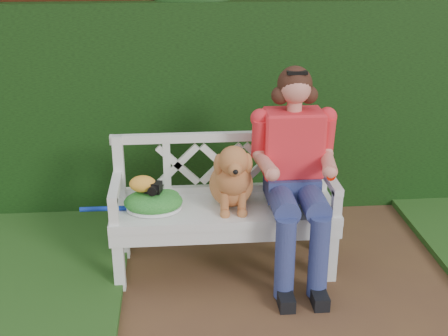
{
  "coord_description": "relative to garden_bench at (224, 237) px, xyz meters",
  "views": [
    {
      "loc": [
        -0.72,
        -2.9,
        2.22
      ],
      "look_at": [
        -0.42,
        0.71,
        0.75
      ],
      "focal_mm": 48.0,
      "sensor_mm": 36.0,
      "label": 1
    }
  ],
  "objects": [
    {
      "name": "ground",
      "position": [
        0.42,
        -0.71,
        -0.24
      ],
      "size": [
        60.0,
        60.0,
        0.0
      ],
      "primitive_type": "plane",
      "color": "brown"
    },
    {
      "name": "camera_item",
      "position": [
        -0.46,
        -0.03,
        0.41
      ],
      "size": [
        0.12,
        0.1,
        0.07
      ],
      "primitive_type": "cube",
      "rotation": [
        0.0,
        0.0,
        -0.29
      ],
      "color": "black",
      "rests_on": "green_bag"
    },
    {
      "name": "tennis_racket",
      "position": [
        -0.5,
        -0.02,
        0.26
      ],
      "size": [
        0.75,
        0.47,
        0.03
      ],
      "primitive_type": null,
      "rotation": [
        0.0,
        0.0,
        0.27
      ],
      "color": "white",
      "rests_on": "garden_bench"
    },
    {
      "name": "ivy_hedge",
      "position": [
        0.42,
        0.97,
        0.61
      ],
      "size": [
        10.0,
        0.18,
        1.7
      ],
      "primitive_type": "cube",
      "color": "#194412",
      "rests_on": "ground"
    },
    {
      "name": "green_bag",
      "position": [
        -0.47,
        -0.03,
        0.31
      ],
      "size": [
        0.4,
        0.32,
        0.13
      ],
      "primitive_type": null,
      "rotation": [
        0.0,
        0.0,
        0.06
      ],
      "color": "#2F782B",
      "rests_on": "garden_bench"
    },
    {
      "name": "brick_wall",
      "position": [
        0.42,
        1.19,
        0.86
      ],
      "size": [
        10.0,
        0.3,
        2.2
      ],
      "primitive_type": "cube",
      "color": "maroon",
      "rests_on": "ground"
    },
    {
      "name": "seated_woman",
      "position": [
        0.45,
        -0.02,
        0.45
      ],
      "size": [
        0.73,
        0.88,
        1.38
      ],
      "primitive_type": null,
      "rotation": [
        0.0,
        0.0,
        0.2
      ],
      "color": "#FE4655",
      "rests_on": "ground"
    },
    {
      "name": "dog",
      "position": [
        0.05,
        -0.02,
        0.48
      ],
      "size": [
        0.44,
        0.51,
        0.47
      ],
      "primitive_type": null,
      "rotation": [
        0.0,
        0.0,
        0.35
      ],
      "color": "#A9613E",
      "rests_on": "garden_bench"
    },
    {
      "name": "garden_bench",
      "position": [
        0.0,
        0.0,
        0.0
      ],
      "size": [
        1.59,
        0.62,
        0.48
      ],
      "primitive_type": null,
      "rotation": [
        0.0,
        0.0,
        -0.02
      ],
      "color": "white",
      "rests_on": "ground"
    },
    {
      "name": "baseball_glove",
      "position": [
        -0.53,
        -0.02,
        0.43
      ],
      "size": [
        0.18,
        0.14,
        0.11
      ],
      "primitive_type": "ellipsoid",
      "rotation": [
        0.0,
        0.0,
        0.05
      ],
      "color": "gold",
      "rests_on": "green_bag"
    }
  ]
}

